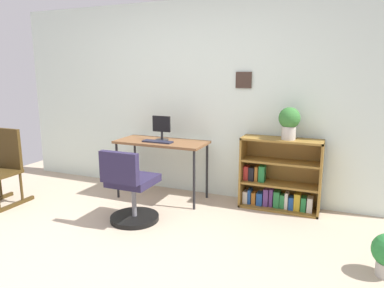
{
  "coord_description": "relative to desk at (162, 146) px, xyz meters",
  "views": [
    {
      "loc": [
        1.74,
        -2.04,
        1.57
      ],
      "look_at": [
        0.35,
        1.27,
        0.83
      ],
      "focal_mm": 32.95,
      "sensor_mm": 36.0,
      "label": 1
    }
  ],
  "objects": [
    {
      "name": "office_chair",
      "position": [
        0.05,
        -0.8,
        -0.33
      ],
      "size": [
        0.52,
        0.55,
        0.8
      ],
      "color": "black",
      "rests_on": "ground_plane"
    },
    {
      "name": "bookshelf_low",
      "position": [
        1.41,
        0.22,
        -0.31
      ],
      "size": [
        0.9,
        0.3,
        0.83
      ],
      "color": "olive",
      "rests_on": "ground_plane"
    },
    {
      "name": "rocking_chair",
      "position": [
        -1.65,
        -0.92,
        -0.21
      ],
      "size": [
        0.42,
        0.64,
        0.91
      ],
      "color": "#3F2D12",
      "rests_on": "ground_plane"
    },
    {
      "name": "keyboard",
      "position": [
        -0.0,
        -0.1,
        0.07
      ],
      "size": [
        0.37,
        0.12,
        0.02
      ],
      "primitive_type": "cube",
      "color": "#202234",
      "rests_on": "desk"
    },
    {
      "name": "ground_plane",
      "position": [
        0.25,
        -1.73,
        -0.67
      ],
      "size": [
        6.24,
        6.24,
        0.0
      ],
      "primitive_type": "plane",
      "color": "tan"
    },
    {
      "name": "wall_back",
      "position": [
        0.25,
        0.42,
        0.55
      ],
      "size": [
        5.2,
        0.12,
        2.43
      ],
      "color": "silver",
      "rests_on": "ground_plane"
    },
    {
      "name": "monitor",
      "position": [
        -0.01,
        0.04,
        0.22
      ],
      "size": [
        0.24,
        0.16,
        0.3
      ],
      "color": "#262628",
      "rests_on": "desk"
    },
    {
      "name": "desk",
      "position": [
        0.0,
        0.0,
        0.0
      ],
      "size": [
        1.12,
        0.5,
        0.73
      ],
      "color": "brown",
      "rests_on": "ground_plane"
    },
    {
      "name": "potted_plant_on_shelf",
      "position": [
        1.49,
        0.17,
        0.37
      ],
      "size": [
        0.24,
        0.24,
        0.36
      ],
      "color": "#B7B2A8",
      "rests_on": "bookshelf_low"
    }
  ]
}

